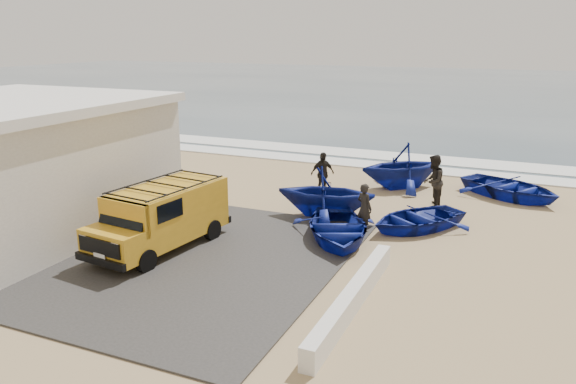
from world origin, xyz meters
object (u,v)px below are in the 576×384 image
(fisherman_front, at_px, (364,208))
(fisherman_middle, at_px, (433,181))
(boat_near_right, at_px, (416,219))
(boat_far_left, at_px, (402,165))
(parapet, at_px, (353,298))
(building, at_px, (2,165))
(boat_mid_left, at_px, (326,192))
(van, at_px, (162,215))
(boat_near_left, at_px, (337,228))
(boat_far_right, at_px, (510,188))
(fisherman_back, at_px, (322,173))

(fisherman_front, distance_m, fisherman_middle, 4.09)
(boat_near_right, height_order, boat_far_left, boat_far_left)
(parapet, bearing_deg, building, 175.42)
(parapet, relative_size, boat_mid_left, 1.73)
(parapet, bearing_deg, van, 167.30)
(boat_far_left, relative_size, fisherman_front, 2.23)
(building, height_order, parapet, building)
(boat_near_left, distance_m, boat_far_left, 7.19)
(parapet, xyz_separation_m, boat_far_right, (2.97, 11.61, 0.15))
(fisherman_back, bearing_deg, building, 177.30)
(fisherman_back, bearing_deg, boat_near_right, -78.57)
(boat_mid_left, relative_size, boat_far_left, 0.94)
(boat_near_left, xyz_separation_m, boat_far_right, (4.81, 7.36, 0.02))
(boat_near_left, bearing_deg, fisherman_front, 39.33)
(parapet, bearing_deg, fisherman_front, 103.48)
(boat_mid_left, xyz_separation_m, boat_far_right, (5.96, 5.23, -0.49))
(boat_near_right, height_order, boat_mid_left, boat_mid_left)
(boat_mid_left, xyz_separation_m, fisherman_back, (-1.12, 2.68, -0.04))
(building, distance_m, boat_near_right, 13.94)
(building, bearing_deg, boat_far_right, 34.44)
(parapet, bearing_deg, boat_far_left, 97.02)
(boat_far_left, bearing_deg, boat_near_left, -45.82)
(parapet, distance_m, boat_mid_left, 7.08)
(parapet, bearing_deg, boat_far_right, 75.66)
(fisherman_back, bearing_deg, boat_far_left, -5.86)
(building, xyz_separation_m, boat_far_left, (11.10, 10.40, -1.19))
(boat_near_left, bearing_deg, boat_near_right, 20.90)
(fisherman_back, bearing_deg, fisherman_front, -99.15)
(boat_near_left, xyz_separation_m, boat_far_left, (0.44, 7.15, 0.56))
(boat_far_left, xyz_separation_m, boat_far_right, (4.37, 0.21, -0.55))
(building, bearing_deg, van, 4.40)
(van, bearing_deg, parapet, -5.77)
(boat_near_left, relative_size, boat_near_right, 1.10)
(fisherman_middle, bearing_deg, building, -53.56)
(building, distance_m, boat_near_left, 11.28)
(building, distance_m, parapet, 12.68)
(boat_far_right, height_order, fisherman_front, fisherman_front)
(fisherman_front, bearing_deg, fisherman_back, -23.54)
(boat_near_left, relative_size, boat_far_left, 1.07)
(boat_mid_left, bearing_deg, boat_near_right, -101.11)
(fisherman_middle, bearing_deg, fisherman_back, -85.19)
(boat_near_right, distance_m, fisherman_middle, 2.87)
(boat_mid_left, xyz_separation_m, fisherman_middle, (3.30, 2.74, 0.09))
(boat_far_right, xyz_separation_m, fisherman_back, (-7.09, -2.55, 0.46))
(fisherman_front, height_order, fisherman_middle, fisherman_middle)
(fisherman_back, bearing_deg, boat_near_left, -111.26)
(parapet, distance_m, fisherman_back, 9.97)
(boat_far_right, bearing_deg, boat_near_left, 177.69)
(boat_near_left, height_order, fisherman_middle, fisherman_middle)
(van, height_order, boat_far_left, van)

